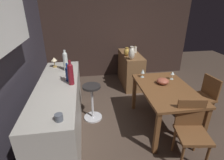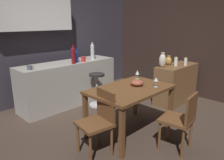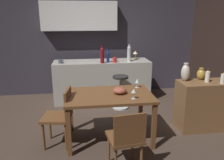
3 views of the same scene
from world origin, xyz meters
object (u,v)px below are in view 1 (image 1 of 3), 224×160
object	(u,v)px
sideboard_cabinet	(130,69)
wine_glass_right	(143,72)
chair_by_doorway	(203,96)
wine_glass_left	(173,73)
wine_bottle_clear	(65,60)
fruit_bowl	(163,81)
counter_lamp	(54,60)
pillar_candle_tall	(133,52)
pillar_candle_short	(135,50)
dining_table	(166,93)
vase_ceramic_ivory	(132,53)
cup_red	(71,74)
cup_slate	(59,117)
vase_brass	(127,52)
wine_bottle_cobalt	(67,73)
chair_near_window	(191,129)
bar_stool	(92,101)
wine_bottle_ruby	(71,73)

from	to	relation	value
sideboard_cabinet	wine_glass_right	size ratio (longest dim) A/B	7.28
chair_by_doorway	wine_glass_left	distance (m)	0.71
wine_glass_right	wine_bottle_clear	world-z (taller)	wine_bottle_clear
wine_glass_left	fruit_bowl	xyz separation A→B (m)	(-0.15, 0.25, -0.06)
counter_lamp	pillar_candle_tall	size ratio (longest dim) A/B	0.94
fruit_bowl	pillar_candle_short	size ratio (longest dim) A/B	1.13
dining_table	vase_ceramic_ivory	distance (m)	1.36
sideboard_cabinet	fruit_bowl	bearing A→B (deg)	-174.42
cup_red	pillar_candle_tall	distance (m)	1.91
counter_lamp	pillar_candle_tall	world-z (taller)	counter_lamp
cup_red	pillar_candle_short	size ratio (longest dim) A/B	0.67
wine_glass_right	cup_slate	size ratio (longest dim) A/B	1.25
cup_slate	vase_brass	size ratio (longest dim) A/B	0.61
wine_bottle_clear	wine_bottle_cobalt	distance (m)	0.48
chair_near_window	bar_stool	bearing A→B (deg)	49.15
cup_red	fruit_bowl	bearing A→B (deg)	-95.62
wine_glass_right	cup_red	xyz separation A→B (m)	(-0.18, 1.28, 0.11)
dining_table	sideboard_cabinet	world-z (taller)	sideboard_cabinet
wine_glass_right	pillar_candle_short	xyz separation A→B (m)	(1.33, -0.23, 0.05)
fruit_bowl	chair_by_doorway	bearing A→B (deg)	-93.81
cup_slate	wine_bottle_ruby	bearing A→B (deg)	-5.60
wine_bottle_cobalt	sideboard_cabinet	bearing A→B (deg)	-42.02
bar_stool	wine_bottle_cobalt	world-z (taller)	wine_bottle_cobalt
pillar_candle_short	vase_brass	bearing A→B (deg)	128.96
sideboard_cabinet	pillar_candle_tall	world-z (taller)	pillar_candle_tall
wine_bottle_clear	cup_slate	world-z (taller)	wine_bottle_clear
pillar_candle_short	wine_glass_left	bearing A→B (deg)	-169.82
dining_table	chair_near_window	xyz separation A→B (m)	(-0.71, -0.06, -0.17)
fruit_bowl	pillar_candle_short	bearing A→B (deg)	0.84
vase_brass	counter_lamp	bearing A→B (deg)	116.17
vase_brass	vase_ceramic_ivory	distance (m)	0.30
chair_near_window	wine_bottle_ruby	size ratio (longest dim) A/B	2.31
wine_bottle_clear	wine_glass_left	bearing A→B (deg)	-99.90
pillar_candle_short	vase_ceramic_ivory	xyz separation A→B (m)	(-0.52, 0.23, 0.06)
vase_brass	cup_red	bearing A→B (deg)	136.20
dining_table	wine_bottle_cobalt	world-z (taller)	wine_bottle_cobalt
wine_glass_right	counter_lamp	size ratio (longest dim) A/B	0.81
dining_table	cup_red	xyz separation A→B (m)	(0.31, 1.53, 0.31)
wine_bottle_cobalt	cup_slate	world-z (taller)	wine_bottle_cobalt
wine_glass_right	vase_ceramic_ivory	size ratio (longest dim) A/B	0.51
pillar_candle_tall	pillar_candle_short	xyz separation A→B (m)	(0.19, -0.12, -0.01)
vase_ceramic_ivory	wine_glass_left	bearing A→B (deg)	-152.86
sideboard_cabinet	wine_glass_left	world-z (taller)	wine_glass_left
dining_table	cup_slate	bearing A→B (deg)	117.24
wine_bottle_cobalt	pillar_candle_short	xyz separation A→B (m)	(1.64, -1.53, -0.13)
sideboard_cabinet	vase_ceramic_ivory	size ratio (longest dim) A/B	3.69
chair_near_window	counter_lamp	bearing A→B (deg)	51.04
dining_table	fruit_bowl	distance (m)	0.21
dining_table	chair_by_doorway	xyz separation A→B (m)	(0.11, -0.79, -0.19)
chair_near_window	wine_glass_right	size ratio (longest dim) A/B	5.73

